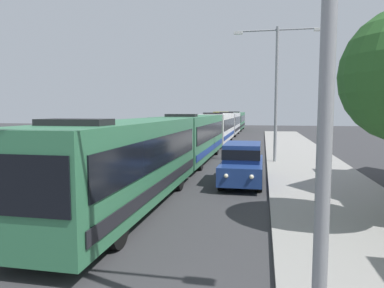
% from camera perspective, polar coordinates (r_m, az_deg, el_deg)
% --- Properties ---
extents(bus_lead, '(2.58, 11.20, 3.21)m').
position_cam_1_polar(bus_lead, '(12.36, -10.57, -2.66)').
color(bus_lead, '#33724C').
rests_on(bus_lead, ground_plane).
extents(bus_second_in_line, '(2.58, 12.25, 3.21)m').
position_cam_1_polar(bus_second_in_line, '(23.85, 0.26, 1.34)').
color(bus_second_in_line, '#33724C').
rests_on(bus_second_in_line, ground_plane).
extents(bus_middle, '(2.58, 11.47, 3.21)m').
position_cam_1_polar(bus_middle, '(36.47, 4.16, 2.77)').
color(bus_middle, silver).
rests_on(bus_middle, ground_plane).
extents(bus_fourth_in_line, '(2.58, 10.48, 3.21)m').
position_cam_1_polar(bus_fourth_in_line, '(48.70, 5.99, 3.43)').
color(bus_fourth_in_line, silver).
rests_on(bus_fourth_in_line, ground_plane).
extents(bus_rear, '(2.58, 12.41, 3.21)m').
position_cam_1_polar(bus_rear, '(61.09, 7.10, 3.84)').
color(bus_rear, '#33724C').
rests_on(bus_rear, ground_plane).
extents(white_suv, '(1.86, 4.82, 1.90)m').
position_cam_1_polar(white_suv, '(16.51, 8.17, -2.88)').
color(white_suv, navy).
rests_on(white_suv, ground_plane).
extents(box_truck_oncoming, '(2.35, 7.92, 3.15)m').
position_cam_1_polar(box_truck_oncoming, '(67.37, 4.68, 4.03)').
color(box_truck_oncoming, navy).
rests_on(box_truck_oncoming, ground_plane).
extents(streetlamp_mid, '(5.44, 0.28, 8.45)m').
position_cam_1_polar(streetlamp_mid, '(23.09, 13.56, 9.96)').
color(streetlamp_mid, gray).
rests_on(streetlamp_mid, sidewalk).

